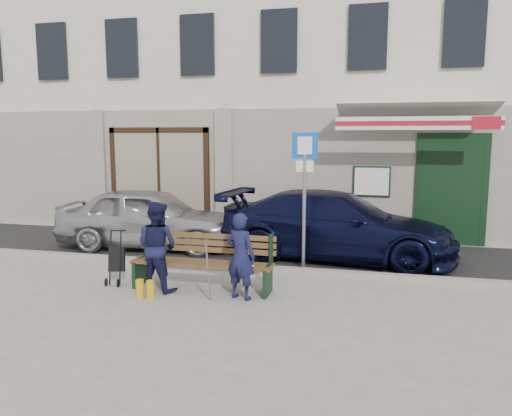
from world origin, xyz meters
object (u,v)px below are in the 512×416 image
(parking_sign, at_px, (305,179))
(stroller, at_px, (117,261))
(car_navy, at_px, (336,225))
(bench, at_px, (199,262))
(man, at_px, (241,256))
(car_silver, at_px, (150,218))
(woman, at_px, (157,246))

(parking_sign, xyz_separation_m, stroller, (-3.00, -1.70, -1.33))
(car_navy, xyz_separation_m, stroller, (-3.53, -2.71, -0.29))
(bench, height_order, stroller, bench)
(man, bearing_deg, car_silver, -28.06)
(car_silver, xyz_separation_m, stroller, (0.67, -2.70, -0.29))
(man, distance_m, stroller, 2.33)
(parking_sign, xyz_separation_m, man, (-0.70, -1.97, -1.05))
(car_navy, bearing_deg, woman, 143.03)
(car_silver, xyz_separation_m, car_navy, (4.20, 0.01, 0.00))
(parking_sign, distance_m, stroller, 3.69)
(woman, bearing_deg, man, -171.31)
(parking_sign, xyz_separation_m, woman, (-2.15, -1.87, -0.99))
(car_navy, relative_size, parking_sign, 1.86)
(car_navy, xyz_separation_m, bench, (-2.02, -2.67, -0.24))
(bench, bearing_deg, woman, -161.94)
(bench, distance_m, woman, 0.74)
(parking_sign, height_order, stroller, parking_sign)
(woman, bearing_deg, bench, -149.63)
(parking_sign, distance_m, man, 2.34)
(man, height_order, stroller, man)
(woman, relative_size, stroller, 1.61)
(bench, relative_size, man, 1.75)
(bench, relative_size, woman, 1.62)
(car_silver, relative_size, bench, 1.70)
(car_silver, height_order, bench, car_silver)
(stroller, bearing_deg, man, -24.22)
(woman, height_order, stroller, woman)
(woman, bearing_deg, car_silver, -49.75)
(bench, bearing_deg, man, -20.98)
(car_silver, xyz_separation_m, bench, (2.18, -2.66, -0.24))
(man, xyz_separation_m, woman, (-1.45, 0.09, 0.06))
(car_silver, distance_m, car_navy, 4.20)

